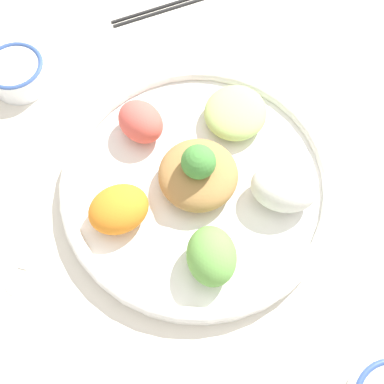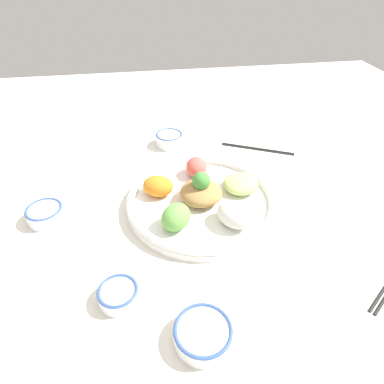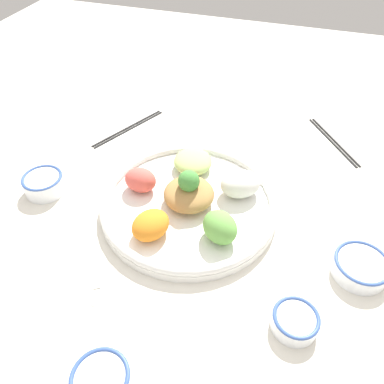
{
  "view_description": "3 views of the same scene",
  "coord_description": "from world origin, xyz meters",
  "px_view_note": "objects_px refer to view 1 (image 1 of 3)",
  "views": [
    {
      "loc": [
        0.21,
        0.16,
        0.61
      ],
      "look_at": [
        0.03,
        -0.01,
        0.02
      ],
      "focal_mm": 42.0,
      "sensor_mm": 36.0,
      "label": 1
    },
    {
      "loc": [
        0.14,
        0.64,
        0.57
      ],
      "look_at": [
        0.03,
        -0.03,
        0.04
      ],
      "focal_mm": 30.0,
      "sensor_mm": 36.0,
      "label": 2
    },
    {
      "loc": [
        0.57,
        0.17,
        0.62
      ],
      "look_at": [
        0.01,
        -0.01,
        0.06
      ],
      "focal_mm": 35.0,
      "sensor_mm": 36.0,
      "label": 3
    }
  ],
  "objects_px": {
    "salad_platter": "(200,181)",
    "chopsticks_pair_far": "(178,3)",
    "serving_spoon_main": "(24,264)",
    "rice_bowl_blue": "(17,72)"
  },
  "relations": [
    {
      "from": "salad_platter",
      "to": "chopsticks_pair_far",
      "type": "bearing_deg",
      "value": -132.58
    },
    {
      "from": "salad_platter",
      "to": "chopsticks_pair_far",
      "type": "xyz_separation_m",
      "value": [
        -0.25,
        -0.27,
        -0.02
      ]
    },
    {
      "from": "chopsticks_pair_far",
      "to": "rice_bowl_blue",
      "type": "bearing_deg",
      "value": -168.84
    },
    {
      "from": "serving_spoon_main",
      "to": "chopsticks_pair_far",
      "type": "bearing_deg",
      "value": -9.87
    },
    {
      "from": "serving_spoon_main",
      "to": "salad_platter",
      "type": "bearing_deg",
      "value": -50.88
    },
    {
      "from": "chopsticks_pair_far",
      "to": "serving_spoon_main",
      "type": "bearing_deg",
      "value": -135.84
    },
    {
      "from": "chopsticks_pair_far",
      "to": "serving_spoon_main",
      "type": "xyz_separation_m",
      "value": [
        0.5,
        0.16,
        -0.0
      ]
    },
    {
      "from": "chopsticks_pair_far",
      "to": "salad_platter",
      "type": "bearing_deg",
      "value": -106.78
    },
    {
      "from": "rice_bowl_blue",
      "to": "serving_spoon_main",
      "type": "bearing_deg",
      "value": 50.86
    },
    {
      "from": "salad_platter",
      "to": "serving_spoon_main",
      "type": "relative_size",
      "value": 3.35
    }
  ]
}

